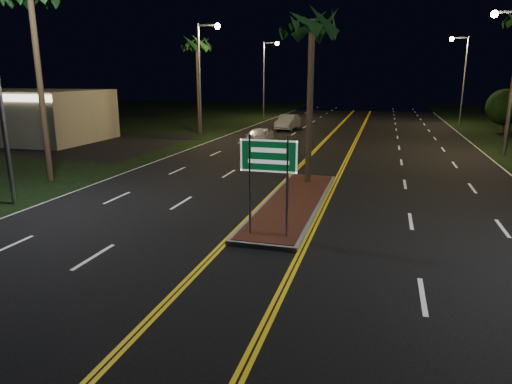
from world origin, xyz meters
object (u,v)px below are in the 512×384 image
(highway_sign, at_px, (269,166))
(car_far, at_px, (288,121))
(streetlight_left_near, at_px, (3,60))
(palm_median, at_px, (312,24))
(car_near, at_px, (258,136))
(palm_left_far, at_px, (197,44))
(streetlight_right_mid, at_px, (509,66))
(median_island, at_px, (293,203))
(streetlight_right_far, at_px, (461,70))
(commercial_building, at_px, (10,115))
(streetlight_left_far, at_px, (267,71))
(streetlight_left_mid, at_px, (204,68))
(shrub_far, at_px, (505,107))

(highway_sign, height_order, car_far, highway_sign)
(streetlight_left_near, xyz_separation_m, palm_median, (10.61, 6.50, 1.62))
(car_near, bearing_deg, palm_left_far, 139.24)
(streetlight_right_mid, bearing_deg, median_island, -125.28)
(streetlight_right_far, distance_m, car_far, 19.17)
(commercial_building, relative_size, car_near, 3.07)
(palm_median, bearing_deg, streetlight_right_mid, 47.30)
(median_island, height_order, streetlight_left_far, streetlight_left_far)
(palm_left_far, bearing_deg, streetlight_right_far, 30.88)
(streetlight_left_mid, bearing_deg, median_island, -58.02)
(streetlight_left_far, xyz_separation_m, palm_left_far, (-2.19, -16.00, 2.09))
(median_island, distance_m, shrub_far, 32.19)
(streetlight_left_mid, xyz_separation_m, palm_left_far, (-2.19, 4.00, 2.09))
(highway_sign, bearing_deg, palm_median, 90.00)
(commercial_building, relative_size, palm_left_far, 1.70)
(palm_median, distance_m, car_far, 24.28)
(streetlight_left_near, bearing_deg, palm_median, 31.49)
(highway_sign, bearing_deg, streetlight_left_far, 104.44)
(highway_sign, bearing_deg, streetlight_right_far, 74.85)
(median_island, height_order, commercial_building, commercial_building)
(palm_median, xyz_separation_m, car_near, (-5.50, 11.12, -6.46))
(shrub_far, height_order, car_near, shrub_far)
(shrub_far, bearing_deg, streetlight_left_far, 161.86)
(streetlight_right_mid, height_order, streetlight_right_far, same)
(streetlight_left_far, height_order, streetlight_right_far, same)
(streetlight_left_near, bearing_deg, streetlight_right_far, 60.81)
(car_far, bearing_deg, car_near, -85.36)
(streetlight_left_far, bearing_deg, streetlight_left_near, -90.00)
(streetlight_left_near, bearing_deg, car_near, 73.82)
(palm_median, bearing_deg, car_far, 104.15)
(palm_median, bearing_deg, highway_sign, -90.00)
(streetlight_left_far, distance_m, palm_left_far, 16.28)
(median_island, height_order, highway_sign, highway_sign)
(shrub_far, xyz_separation_m, car_far, (-19.52, -2.80, -1.50))
(car_near, height_order, car_far, car_far)
(highway_sign, bearing_deg, streetlight_left_mid, 116.59)
(highway_sign, xyz_separation_m, palm_median, (0.00, 7.70, 4.87))
(shrub_far, bearing_deg, car_far, -171.84)
(highway_sign, distance_m, palm_median, 9.11)
(streetlight_left_near, distance_m, streetlight_left_far, 40.00)
(palm_left_far, height_order, car_far, palm_left_far)
(highway_sign, relative_size, palm_left_far, 0.36)
(streetlight_right_mid, distance_m, car_near, 16.83)
(streetlight_right_mid, xyz_separation_m, shrub_far, (3.19, 14.00, -3.32))
(commercial_building, height_order, streetlight_left_mid, streetlight_left_mid)
(streetlight_left_mid, xyz_separation_m, car_far, (4.89, 9.20, -4.82))
(median_island, height_order, streetlight_right_far, streetlight_right_far)
(highway_sign, distance_m, car_far, 30.98)
(streetlight_left_near, xyz_separation_m, streetlight_right_far, (21.23, 38.00, 0.00))
(commercial_building, bearing_deg, car_far, 33.09)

